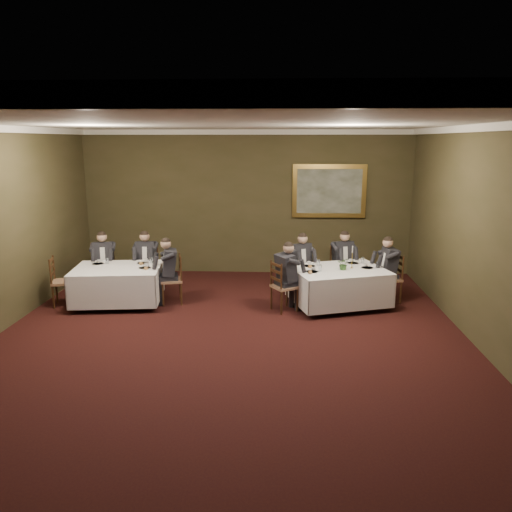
# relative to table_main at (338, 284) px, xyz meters

# --- Properties ---
(ground) EXTENTS (10.00, 10.00, 0.00)m
(ground) POSITION_rel_table_main_xyz_m (-2.00, -2.44, -0.45)
(ground) COLOR black
(ground) RESTS_ON ground
(ceiling) EXTENTS (8.00, 10.00, 0.10)m
(ceiling) POSITION_rel_table_main_xyz_m (-2.00, -2.44, 3.05)
(ceiling) COLOR silver
(ceiling) RESTS_ON back_wall
(back_wall) EXTENTS (8.00, 0.10, 3.50)m
(back_wall) POSITION_rel_table_main_xyz_m (-2.00, 2.56, 1.30)
(back_wall) COLOR #37351B
(back_wall) RESTS_ON ground
(front_wall) EXTENTS (8.00, 0.10, 3.50)m
(front_wall) POSITION_rel_table_main_xyz_m (-2.00, -7.44, 1.30)
(front_wall) COLOR #37351B
(front_wall) RESTS_ON ground
(right_wall) EXTENTS (0.10, 10.00, 3.50)m
(right_wall) POSITION_rel_table_main_xyz_m (2.00, -2.44, 1.30)
(right_wall) COLOR #37351B
(right_wall) RESTS_ON ground
(crown_molding) EXTENTS (8.00, 10.00, 0.12)m
(crown_molding) POSITION_rel_table_main_xyz_m (-2.00, -2.44, 2.99)
(crown_molding) COLOR white
(crown_molding) RESTS_ON back_wall
(table_main) EXTENTS (2.13, 1.85, 0.67)m
(table_main) POSITION_rel_table_main_xyz_m (0.00, 0.00, 0.00)
(table_main) COLOR black
(table_main) RESTS_ON ground
(table_second) EXTENTS (1.85, 1.49, 0.67)m
(table_second) POSITION_rel_table_main_xyz_m (-4.44, -0.10, -0.00)
(table_second) COLOR black
(table_second) RESTS_ON ground
(chair_main_backleft) EXTENTS (0.58, 0.57, 1.00)m
(chair_main_backleft) POSITION_rel_table_main_xyz_m (-0.74, 0.74, -0.17)
(chair_main_backleft) COLOR #8C6447
(chair_main_backleft) RESTS_ON ground
(diner_main_backleft) EXTENTS (0.57, 0.61, 1.35)m
(diner_main_backleft) POSITION_rel_table_main_xyz_m (-0.74, 0.73, 0.06)
(diner_main_backleft) COLOR black
(diner_main_backleft) RESTS_ON chair_main_backleft
(chair_main_backright) EXTENTS (0.55, 0.54, 1.00)m
(chair_main_backright) POSITION_rel_table_main_xyz_m (0.18, 1.03, -0.17)
(chair_main_backright) COLOR #8C6447
(chair_main_backright) RESTS_ON ground
(diner_main_backright) EXTENTS (0.54, 0.59, 1.35)m
(diner_main_backright) POSITION_rel_table_main_xyz_m (0.19, 1.02, 0.06)
(diner_main_backright) COLOR black
(diner_main_backright) RESTS_ON chair_main_backright
(chair_main_endleft) EXTENTS (0.59, 0.59, 1.00)m
(chair_main_endleft) POSITION_rel_table_main_xyz_m (-1.09, -0.35, -0.17)
(chair_main_endleft) COLOR #8C6447
(chair_main_endleft) RESTS_ON ground
(diner_main_endleft) EXTENTS (0.62, 0.59, 1.35)m
(diner_main_endleft) POSITION_rel_table_main_xyz_m (-1.08, -0.34, 0.06)
(diner_main_endleft) COLOR black
(diner_main_endleft) RESTS_ON chair_main_endleft
(chair_main_endright) EXTENTS (0.48, 0.50, 1.00)m
(chair_main_endright) POSITION_rel_table_main_xyz_m (1.09, 0.34, -0.17)
(chair_main_endright) COLOR #8C6447
(chair_main_endright) RESTS_ON ground
(diner_main_endright) EXTENTS (0.54, 0.47, 1.35)m
(diner_main_endright) POSITION_rel_table_main_xyz_m (1.08, 0.34, 0.06)
(diner_main_endright) COLOR black
(diner_main_endright) RESTS_ON chair_main_endright
(chair_sec_backleft) EXTENTS (0.52, 0.51, 1.00)m
(chair_sec_backleft) POSITION_rel_table_main_xyz_m (-4.99, 0.72, -0.17)
(chair_sec_backleft) COLOR #8C6447
(chair_sec_backleft) RESTS_ON ground
(diner_sec_backleft) EXTENTS (0.50, 0.56, 1.35)m
(diner_sec_backleft) POSITION_rel_table_main_xyz_m (-4.99, 0.71, 0.06)
(diner_sec_backleft) COLOR black
(diner_sec_backleft) RESTS_ON chair_sec_backleft
(chair_sec_backright) EXTENTS (0.44, 0.42, 1.00)m
(chair_sec_backright) POSITION_rel_table_main_xyz_m (-4.07, 0.82, -0.17)
(chair_sec_backright) COLOR #8C6447
(chair_sec_backright) RESTS_ON ground
(diner_sec_backright) EXTENTS (0.42, 0.48, 1.35)m
(diner_sec_backright) POSITION_rel_table_main_xyz_m (-4.07, 0.81, 0.06)
(diner_sec_backright) COLOR black
(diner_sec_backright) RESTS_ON chair_sec_backright
(chair_sec_endright) EXTENTS (0.52, 0.53, 1.00)m
(chair_sec_endright) POSITION_rel_table_main_xyz_m (-3.36, 0.02, -0.17)
(chair_sec_endright) COLOR #8C6447
(chair_sec_endright) RESTS_ON ground
(diner_sec_endright) EXTENTS (0.56, 0.51, 1.35)m
(diner_sec_endright) POSITION_rel_table_main_xyz_m (-3.37, 0.02, 0.06)
(diner_sec_endright) COLOR black
(diner_sec_endright) RESTS_ON chair_sec_endright
(chair_sec_endleft) EXTENTS (0.52, 0.53, 1.00)m
(chair_sec_endleft) POSITION_rel_table_main_xyz_m (-5.51, -0.22, -0.17)
(chair_sec_endleft) COLOR #8C6447
(chair_sec_endleft) RESTS_ON ground
(centerpiece) EXTENTS (0.29, 0.27, 0.26)m
(centerpiece) POSITION_rel_table_main_xyz_m (0.08, -0.06, 0.44)
(centerpiece) COLOR #2D5926
(centerpiece) RESTS_ON table_main
(candlestick) EXTENTS (0.07, 0.07, 0.46)m
(candlestick) POSITION_rel_table_main_xyz_m (0.26, 0.08, 0.48)
(candlestick) COLOR gold
(candlestick) RESTS_ON table_main
(place_setting_table_main) EXTENTS (0.33, 0.31, 0.14)m
(place_setting_table_main) POSITION_rel_table_main_xyz_m (-0.52, 0.24, 0.35)
(place_setting_table_main) COLOR white
(place_setting_table_main) RESTS_ON table_main
(place_setting_table_second) EXTENTS (0.33, 0.31, 0.14)m
(place_setting_table_second) POSITION_rel_table_main_xyz_m (-4.88, 0.23, 0.35)
(place_setting_table_second) COLOR white
(place_setting_table_second) RESTS_ON table_second
(painting) EXTENTS (1.77, 0.09, 1.28)m
(painting) POSITION_rel_table_main_xyz_m (0.00, 2.50, 1.61)
(painting) COLOR #C09246
(painting) RESTS_ON back_wall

